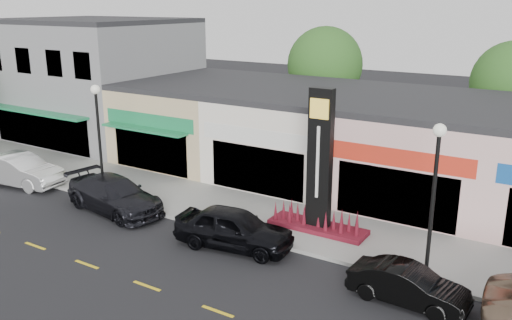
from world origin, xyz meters
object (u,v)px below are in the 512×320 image
(car_white_van, at_px, (19,170))
(car_black_conv, at_px, (408,285))
(pylon_sign, at_px, (319,182))
(lamp_east_near, at_px, (434,186))
(car_dark_sedan, at_px, (115,195))
(lamp_west_near, at_px, (99,129))
(car_black_sedan, at_px, (234,228))

(car_white_van, height_order, car_black_conv, car_white_van)
(pylon_sign, bearing_deg, car_black_conv, -35.67)
(car_white_van, distance_m, car_black_conv, 21.05)
(lamp_east_near, xyz_separation_m, car_dark_sedan, (-14.08, -1.07, -2.68))
(car_dark_sedan, distance_m, car_black_conv, 14.01)
(lamp_west_near, bearing_deg, car_white_van, -168.07)
(car_dark_sedan, relative_size, car_black_sedan, 1.14)
(car_black_conv, bearing_deg, lamp_east_near, -0.59)
(lamp_east_near, xyz_separation_m, pylon_sign, (-5.00, 1.70, -1.20))
(lamp_east_near, bearing_deg, car_dark_sedan, -175.64)
(lamp_west_near, height_order, car_dark_sedan, lamp_west_near)
(lamp_east_near, height_order, car_black_conv, lamp_east_near)
(lamp_west_near, height_order, lamp_east_near, same)
(pylon_sign, height_order, car_black_conv, pylon_sign)
(car_dark_sedan, bearing_deg, car_black_sedan, -83.81)
(pylon_sign, height_order, car_black_sedan, pylon_sign)
(car_white_van, relative_size, car_black_sedan, 1.06)
(pylon_sign, bearing_deg, car_dark_sedan, -163.03)
(lamp_east_near, distance_m, car_dark_sedan, 14.37)
(lamp_west_near, bearing_deg, car_black_sedan, -8.74)
(lamp_east_near, bearing_deg, pylon_sign, 161.25)
(pylon_sign, xyz_separation_m, car_dark_sedan, (-9.08, -2.77, -1.48))
(pylon_sign, distance_m, car_black_sedan, 4.03)
(lamp_east_near, relative_size, car_white_van, 1.08)
(car_black_sedan, bearing_deg, car_black_conv, -101.78)
(lamp_west_near, distance_m, car_black_sedan, 9.30)
(car_black_sedan, bearing_deg, lamp_west_near, 73.26)
(car_black_conv, bearing_deg, car_black_sedan, 88.66)
(lamp_east_near, relative_size, car_black_sedan, 1.14)
(car_dark_sedan, height_order, car_black_conv, car_dark_sedan)
(lamp_east_near, xyz_separation_m, car_black_sedan, (-7.19, -1.35, -2.66))
(pylon_sign, bearing_deg, car_white_van, -170.22)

